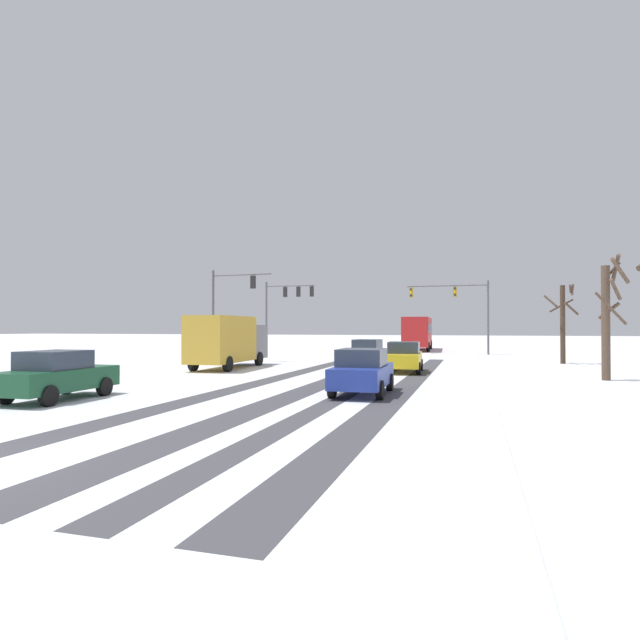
{
  "coord_description": "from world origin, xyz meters",
  "views": [
    {
      "loc": [
        8.37,
        -6.47,
        2.38
      ],
      "look_at": [
        0.0,
        21.71,
        2.8
      ],
      "focal_mm": 29.0,
      "sensor_mm": 36.0,
      "label": 1
    }
  ],
  "objects_px": {
    "car_silver_lead": "(368,352)",
    "car_dark_green_fourth": "(57,375)",
    "bare_tree_sidewalk_far": "(563,320)",
    "car_yellow_cab_second": "(404,357)",
    "box_truck_delivery": "(228,340)",
    "traffic_signal_far_left": "(285,301)",
    "bare_tree_sidewalk_mid": "(608,315)",
    "traffic_signal_near_left": "(228,300)",
    "bus_oncoming": "(418,331)",
    "traffic_signal_far_right": "(459,301)",
    "car_blue_third": "(362,371)"
  },
  "relations": [
    {
      "from": "car_yellow_cab_second",
      "to": "bus_oncoming",
      "type": "height_order",
      "value": "bus_oncoming"
    },
    {
      "from": "traffic_signal_far_right",
      "to": "car_blue_third",
      "type": "distance_m",
      "value": 29.73
    },
    {
      "from": "traffic_signal_far_right",
      "to": "car_silver_lead",
      "type": "height_order",
      "value": "traffic_signal_far_right"
    },
    {
      "from": "car_blue_third",
      "to": "bus_oncoming",
      "type": "bearing_deg",
      "value": 92.75
    },
    {
      "from": "box_truck_delivery",
      "to": "bare_tree_sidewalk_mid",
      "type": "distance_m",
      "value": 19.64
    },
    {
      "from": "bus_oncoming",
      "to": "bare_tree_sidewalk_far",
      "type": "relative_size",
      "value": 2.15
    },
    {
      "from": "traffic_signal_far_right",
      "to": "bare_tree_sidewalk_far",
      "type": "xyz_separation_m",
      "value": [
        6.87,
        -10.51,
        -1.8
      ]
    },
    {
      "from": "bus_oncoming",
      "to": "car_silver_lead",
      "type": "bearing_deg",
      "value": -92.21
    },
    {
      "from": "car_silver_lead",
      "to": "car_dark_green_fourth",
      "type": "height_order",
      "value": "same"
    },
    {
      "from": "traffic_signal_far_left",
      "to": "bare_tree_sidewalk_mid",
      "type": "height_order",
      "value": "traffic_signal_far_left"
    },
    {
      "from": "bare_tree_sidewalk_mid",
      "to": "bare_tree_sidewalk_far",
      "type": "bearing_deg",
      "value": 90.81
    },
    {
      "from": "car_blue_third",
      "to": "box_truck_delivery",
      "type": "bearing_deg",
      "value": 136.73
    },
    {
      "from": "bus_oncoming",
      "to": "bare_tree_sidewalk_far",
      "type": "xyz_separation_m",
      "value": [
        11.18,
        -17.54,
        0.9
      ]
    },
    {
      "from": "car_silver_lead",
      "to": "bus_oncoming",
      "type": "relative_size",
      "value": 0.38
    },
    {
      "from": "traffic_signal_far_left",
      "to": "traffic_signal_near_left",
      "type": "bearing_deg",
      "value": -93.42
    },
    {
      "from": "traffic_signal_far_right",
      "to": "traffic_signal_far_left",
      "type": "height_order",
      "value": "same"
    },
    {
      "from": "car_blue_third",
      "to": "car_dark_green_fourth",
      "type": "xyz_separation_m",
      "value": [
        -9.3,
        -4.27,
        0.0
      ]
    },
    {
      "from": "car_yellow_cab_second",
      "to": "bare_tree_sidewalk_mid",
      "type": "distance_m",
      "value": 9.67
    },
    {
      "from": "car_dark_green_fourth",
      "to": "bare_tree_sidewalk_mid",
      "type": "xyz_separation_m",
      "value": [
        18.89,
        12.12,
        2.12
      ]
    },
    {
      "from": "bare_tree_sidewalk_far",
      "to": "car_blue_third",
      "type": "bearing_deg",
      "value": -116.56
    },
    {
      "from": "traffic_signal_near_left",
      "to": "car_yellow_cab_second",
      "type": "height_order",
      "value": "traffic_signal_near_left"
    },
    {
      "from": "traffic_signal_near_left",
      "to": "traffic_signal_far_right",
      "type": "bearing_deg",
      "value": 41.97
    },
    {
      "from": "traffic_signal_far_left",
      "to": "box_truck_delivery",
      "type": "bearing_deg",
      "value": -81.37
    },
    {
      "from": "traffic_signal_far_left",
      "to": "car_blue_third",
      "type": "height_order",
      "value": "traffic_signal_far_left"
    },
    {
      "from": "car_silver_lead",
      "to": "car_blue_third",
      "type": "height_order",
      "value": "same"
    },
    {
      "from": "car_silver_lead",
      "to": "car_dark_green_fourth",
      "type": "distance_m",
      "value": 19.53
    },
    {
      "from": "bare_tree_sidewalk_mid",
      "to": "traffic_signal_far_left",
      "type": "bearing_deg",
      "value": 141.33
    },
    {
      "from": "bus_oncoming",
      "to": "traffic_signal_far_right",
      "type": "bearing_deg",
      "value": -58.47
    },
    {
      "from": "traffic_signal_near_left",
      "to": "car_silver_lead",
      "type": "distance_m",
      "value": 11.04
    },
    {
      "from": "traffic_signal_near_left",
      "to": "traffic_signal_far_left",
      "type": "height_order",
      "value": "same"
    },
    {
      "from": "car_silver_lead",
      "to": "bare_tree_sidewalk_mid",
      "type": "distance_m",
      "value": 13.85
    },
    {
      "from": "traffic_signal_near_left",
      "to": "traffic_signal_far_left",
      "type": "relative_size",
      "value": 1.0
    },
    {
      "from": "car_dark_green_fourth",
      "to": "traffic_signal_far_right",
      "type": "bearing_deg",
      "value": 70.57
    },
    {
      "from": "traffic_signal_far_right",
      "to": "bare_tree_sidewalk_far",
      "type": "height_order",
      "value": "traffic_signal_far_right"
    },
    {
      "from": "car_blue_third",
      "to": "car_dark_green_fourth",
      "type": "bearing_deg",
      "value": -155.36
    },
    {
      "from": "traffic_signal_far_right",
      "to": "traffic_signal_far_left",
      "type": "distance_m",
      "value": 15.46
    },
    {
      "from": "traffic_signal_far_left",
      "to": "bus_oncoming",
      "type": "distance_m",
      "value": 15.52
    },
    {
      "from": "bare_tree_sidewalk_mid",
      "to": "bare_tree_sidewalk_far",
      "type": "relative_size",
      "value": 1.09
    },
    {
      "from": "traffic_signal_far_left",
      "to": "box_truck_delivery",
      "type": "xyz_separation_m",
      "value": [
        2.44,
        -16.07,
        -3.11
      ]
    },
    {
      "from": "traffic_signal_far_left",
      "to": "car_blue_third",
      "type": "relative_size",
      "value": 1.57
    },
    {
      "from": "car_blue_third",
      "to": "car_silver_lead",
      "type": "bearing_deg",
      "value": 100.5
    },
    {
      "from": "bare_tree_sidewalk_far",
      "to": "car_yellow_cab_second",
      "type": "bearing_deg",
      "value": -134.1
    },
    {
      "from": "traffic_signal_far_left",
      "to": "car_blue_third",
      "type": "distance_m",
      "value": 28.57
    },
    {
      "from": "traffic_signal_far_left",
      "to": "car_dark_green_fourth",
      "type": "distance_m",
      "value": 30.13
    },
    {
      "from": "car_yellow_cab_second",
      "to": "bare_tree_sidewalk_mid",
      "type": "bearing_deg",
      "value": -9.5
    },
    {
      "from": "car_blue_third",
      "to": "traffic_signal_far_left",
      "type": "bearing_deg",
      "value": 115.97
    },
    {
      "from": "box_truck_delivery",
      "to": "car_dark_green_fourth",
      "type": "bearing_deg",
      "value": -87.27
    },
    {
      "from": "car_silver_lead",
      "to": "bare_tree_sidewalk_far",
      "type": "distance_m",
      "value": 13.11
    },
    {
      "from": "car_dark_green_fourth",
      "to": "box_truck_delivery",
      "type": "xyz_separation_m",
      "value": [
        -0.65,
        13.64,
        0.82
      ]
    },
    {
      "from": "traffic_signal_far_left",
      "to": "car_blue_third",
      "type": "bearing_deg",
      "value": -64.03
    }
  ]
}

